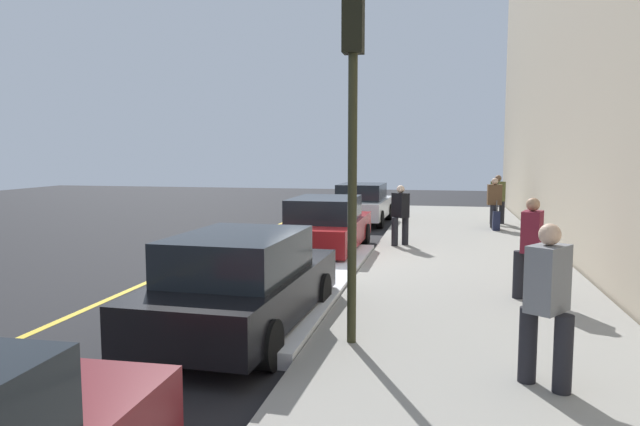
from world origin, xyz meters
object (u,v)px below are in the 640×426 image
Objects in this scene: pedestrian_brown_coat at (494,202)px; parked_car_black at (243,283)px; rolling_suitcase at (496,221)px; pedestrian_olive_coat at (498,198)px; traffic_light_pole at (353,114)px; parked_car_red at (326,225)px; pedestrian_burgundy_coat at (531,246)px; pedestrian_black_coat at (400,213)px; parked_car_white at (362,204)px; pedestrian_grey_coat at (547,301)px.

parked_car_black is at bearing 159.09° from pedestrian_brown_coat.
parked_car_black is 12.37m from rolling_suitcase.
rolling_suitcase is at bearing 174.05° from pedestrian_olive_coat.
traffic_light_pole reaches higher than parked_car_black.
parked_car_red is 2.66× the size of pedestrian_burgundy_coat.
pedestrian_black_coat is at bearing -12.75° from parked_car_black.
parked_car_black is 6.83m from parked_car_red.
pedestrian_black_coat reaches higher than parked_car_white.
pedestrian_grey_coat reaches higher than rolling_suitcase.
pedestrian_burgundy_coat is at bearing 177.81° from pedestrian_olive_coat.
rolling_suitcase is (-2.09, -4.68, -0.30)m from parked_car_white.
traffic_light_pole is (-7.33, -1.84, 2.41)m from parked_car_red.
rolling_suitcase is (3.75, -2.85, -0.56)m from pedestrian_black_coat.
pedestrian_olive_coat is (10.91, -0.42, -0.01)m from pedestrian_burgundy_coat.
pedestrian_brown_coat is at bearing -33.80° from pedestrian_black_coat.
pedestrian_burgundy_coat reaches higher than rolling_suitcase.
pedestrian_black_coat is 6.30m from pedestrian_olive_coat.
parked_car_red and parked_car_white have the same top height.
rolling_suitcase is (9.14, -0.23, -0.63)m from pedestrian_burgundy_coat.
pedestrian_burgundy_coat is at bearing -61.79° from parked_car_black.
rolling_suitcase is at bearing -1.46° from pedestrian_burgundy_coat.
parked_car_red is at bearing 137.36° from pedestrian_brown_coat.
rolling_suitcase is at bearing -13.56° from traffic_light_pole.
parked_car_red is (6.83, 0.13, 0.00)m from parked_car_black.
pedestrian_burgundy_coat reaches higher than parked_car_white.
pedestrian_burgundy_coat is at bearing -158.36° from parked_car_white.
traffic_light_pole is (-12.42, 2.85, 2.12)m from pedestrian_brown_coat.
pedestrian_olive_coat is at bearing -37.42° from parked_car_red.
traffic_light_pole reaches higher than parked_car_white.
parked_car_red is 6.64m from rolling_suitcase.
parked_car_red is at bearing 14.07° from traffic_light_pole.
parked_car_white is 2.62× the size of pedestrian_black_coat.
pedestrian_black_coat is 0.93× the size of pedestrian_burgundy_coat.
parked_car_red is 1.09× the size of parked_car_white.
rolling_suitcase is at bearing -2.77° from pedestrian_grey_coat.
parked_car_white is 2.42× the size of pedestrian_grey_coat.
pedestrian_brown_coat is 1.73× the size of rolling_suitcase.
pedestrian_olive_coat is at bearing -19.84° from parked_car_black.
pedestrian_black_coat is 1.68× the size of rolling_suitcase.
parked_car_white is at bearing 15.02° from pedestrian_grey_coat.
pedestrian_brown_coat is (11.92, -4.55, 0.29)m from parked_car_black.
pedestrian_burgundy_coat reaches higher than parked_car_red.
rolling_suitcase is at bearing -21.82° from parked_car_black.
parked_car_white is at bearing 17.48° from pedestrian_black_coat.
pedestrian_brown_coat reaches higher than parked_car_white.
pedestrian_brown_coat is 0.38× the size of traffic_light_pole.
pedestrian_grey_coat reaches higher than parked_car_black.
parked_car_black is 14.08m from pedestrian_olive_coat.
rolling_suitcase is (-1.77, 0.18, -0.61)m from pedestrian_olive_coat.
pedestrian_brown_coat is (-1.33, 0.23, -0.03)m from pedestrian_olive_coat.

